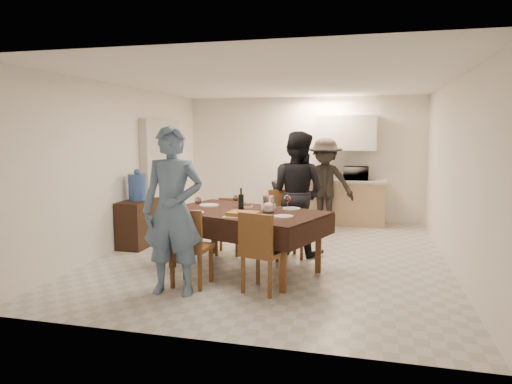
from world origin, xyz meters
TOP-DOWN VIEW (x-y plane):
  - floor at (0.00, 0.00)m, footprint 5.00×6.00m
  - ceiling at (0.00, 0.00)m, footprint 5.00×6.00m
  - wall_back at (0.00, 3.00)m, footprint 5.00×0.02m
  - wall_front at (0.00, -3.00)m, footprint 5.00×0.02m
  - wall_left at (-2.50, 0.00)m, footprint 0.02×6.00m
  - wall_right at (2.50, 0.00)m, footprint 0.02×6.00m
  - stub_partition at (-2.42, 1.20)m, footprint 0.15×1.40m
  - kitchen_base_cabinet at (0.60, 2.68)m, footprint 2.20×0.60m
  - kitchen_worktop at (0.60, 2.68)m, footprint 2.24×0.64m
  - upper_cabinet at (0.90, 2.82)m, footprint 1.20×0.34m
  - dining_table at (-0.25, -0.87)m, footprint 2.38×1.86m
  - chair_near_left at (-0.70, -1.71)m, footprint 0.45×0.45m
  - chair_near_right at (0.20, -1.71)m, footprint 0.54×0.55m
  - chair_far_left at (-0.70, -0.20)m, footprint 0.42×0.42m
  - chair_far_right at (0.20, -0.21)m, footprint 0.60×0.62m
  - console at (-2.28, -0.00)m, footprint 0.41×0.82m
  - water_jug at (-2.28, -0.00)m, footprint 0.29×0.29m
  - wine_bottle at (-0.30, -0.82)m, footprint 0.08×0.08m
  - water_pitcher at (0.10, -0.92)m, footprint 0.15×0.15m
  - savoury_tart at (-0.15, -1.25)m, footprint 0.48×0.38m
  - salad_bowl at (0.05, -0.69)m, footprint 0.20×0.20m
  - mushroom_dish at (-0.30, -0.59)m, footprint 0.19×0.19m
  - wine_glass_a at (-0.80, -1.12)m, footprint 0.09×0.09m
  - wine_glass_b at (0.30, -0.62)m, footprint 0.09×0.09m
  - wine_glass_c at (-0.45, -0.57)m, footprint 0.08×0.08m
  - plate_near_left at (-0.85, -1.17)m, footprint 0.26×0.26m
  - plate_near_right at (0.35, -1.17)m, footprint 0.25×0.25m
  - plate_far_left at (-0.85, -0.57)m, footprint 0.27×0.27m
  - plate_far_right at (0.35, -0.57)m, footprint 0.24×0.24m
  - microwave at (1.12, 2.68)m, footprint 0.49×0.33m
  - person_near at (-0.80, -1.92)m, footprint 0.75×0.54m
  - person_far at (0.30, 0.18)m, footprint 1.09×0.96m
  - person_kitchen at (0.54, 2.23)m, footprint 1.13×0.65m

SIDE VIEW (x-z plane):
  - floor at x=0.00m, z-range -0.01..0.01m
  - console at x=-2.28m, z-range 0.00..0.76m
  - kitchen_base_cabinet at x=0.60m, z-range 0.00..0.86m
  - chair_far_left at x=-0.70m, z-range 0.29..0.74m
  - chair_near_right at x=0.20m, z-range 0.33..0.85m
  - chair_near_left at x=-0.70m, z-range 0.33..0.85m
  - chair_far_right at x=0.20m, z-range 0.34..0.88m
  - dining_table at x=-0.25m, z-range 0.37..1.19m
  - plate_far_right at x=0.35m, z-range 0.82..0.83m
  - plate_near_right at x=0.35m, z-range 0.82..0.83m
  - plate_near_left at x=-0.85m, z-range 0.82..0.83m
  - plate_far_left at x=-0.85m, z-range 0.82..0.83m
  - mushroom_dish at x=-0.30m, z-range 0.82..0.85m
  - savoury_tart at x=-0.15m, z-range 0.82..0.87m
  - salad_bowl at x=0.05m, z-range 0.82..0.89m
  - person_kitchen at x=0.54m, z-range 0.00..1.75m
  - kitchen_worktop at x=0.60m, z-range 0.86..0.91m
  - wine_glass_c at x=-0.45m, z-range 0.82..0.99m
  - wine_glass_a at x=-0.80m, z-range 0.82..1.02m
  - wine_glass_b at x=0.30m, z-range 0.82..1.02m
  - water_pitcher at x=0.10m, z-range 0.82..1.04m
  - person_far at x=0.30m, z-range 0.00..1.88m
  - wine_bottle at x=-0.30m, z-range 0.82..1.12m
  - person_near at x=-0.80m, z-range 0.00..1.95m
  - water_jug at x=-2.28m, z-range 0.76..1.19m
  - microwave at x=1.12m, z-range 0.91..1.18m
  - stub_partition at x=-2.42m, z-range 0.00..2.10m
  - wall_back at x=0.00m, z-range 0.00..2.60m
  - wall_front at x=0.00m, z-range 0.00..2.60m
  - wall_left at x=-2.50m, z-range 0.00..2.60m
  - wall_right at x=2.50m, z-range 0.00..2.60m
  - upper_cabinet at x=0.90m, z-range 1.50..2.20m
  - ceiling at x=0.00m, z-range 2.59..2.61m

